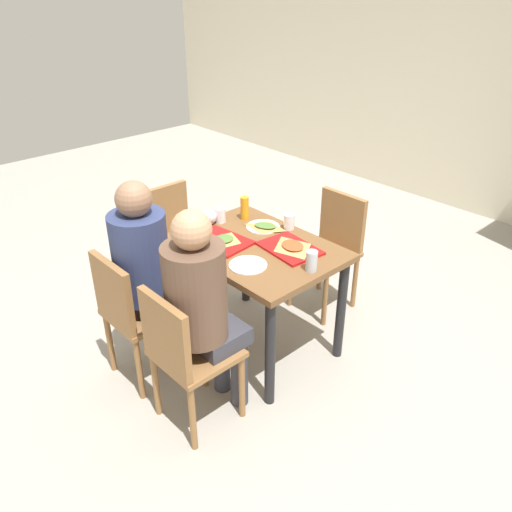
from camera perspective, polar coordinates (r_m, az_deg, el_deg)
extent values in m
cube|color=#9E998E|center=(3.61, 0.00, -9.66)|extent=(10.00, 10.00, 0.02)
cube|color=beige|center=(5.59, 26.08, 17.52)|extent=(10.00, 0.10, 2.80)
cube|color=brown|center=(3.20, 0.00, 0.88)|extent=(1.02, 0.75, 0.04)
cylinder|color=black|center=(3.53, -8.78, -3.67)|extent=(0.06, 0.06, 0.72)
cylinder|color=black|center=(2.95, 1.55, -10.65)|extent=(0.06, 0.06, 0.72)
cylinder|color=black|center=(3.86, -1.17, -0.29)|extent=(0.06, 0.06, 0.72)
cylinder|color=black|center=(3.34, 9.32, -5.84)|extent=(0.06, 0.06, 0.72)
cube|color=olive|center=(3.19, -12.15, -6.08)|extent=(0.40, 0.40, 0.03)
cube|color=olive|center=(3.00, -15.47, -3.99)|extent=(0.38, 0.04, 0.40)
cylinder|color=olive|center=(3.51, -10.90, -6.93)|extent=(0.04, 0.04, 0.43)
cylinder|color=olive|center=(3.28, -7.60, -9.55)|extent=(0.04, 0.04, 0.43)
cylinder|color=olive|center=(3.39, -15.75, -9.09)|extent=(0.04, 0.04, 0.43)
cylinder|color=olive|center=(3.15, -12.70, -12.03)|extent=(0.04, 0.04, 0.43)
cube|color=olive|center=(2.84, -6.56, -10.54)|extent=(0.40, 0.40, 0.03)
cube|color=olive|center=(2.63, -9.97, -8.53)|extent=(0.38, 0.04, 0.40)
cylinder|color=olive|center=(3.17, -5.72, -11.01)|extent=(0.04, 0.04, 0.43)
cylinder|color=olive|center=(2.97, -1.56, -14.15)|extent=(0.04, 0.04, 0.43)
cylinder|color=olive|center=(3.03, -10.94, -13.68)|extent=(0.04, 0.04, 0.43)
cylinder|color=olive|center=(2.82, -6.98, -17.27)|extent=(0.04, 0.04, 0.43)
cube|color=olive|center=(3.77, 7.51, 0.23)|extent=(0.40, 0.40, 0.03)
cube|color=olive|center=(3.80, 9.48, 3.96)|extent=(0.38, 0.04, 0.40)
cylinder|color=olive|center=(3.69, 7.58, -4.71)|extent=(0.04, 0.04, 0.43)
cylinder|color=olive|center=(3.87, 3.75, -2.70)|extent=(0.04, 0.04, 0.43)
cylinder|color=olive|center=(3.92, 10.80, -2.79)|extent=(0.04, 0.04, 0.43)
cylinder|color=olive|center=(4.09, 7.04, -0.99)|extent=(0.04, 0.04, 0.43)
cube|color=olive|center=(3.90, -8.16, 1.19)|extent=(0.40, 0.40, 0.03)
cube|color=olive|center=(3.94, -9.91, 4.84)|extent=(0.04, 0.38, 0.40)
cylinder|color=olive|center=(3.98, -4.52, -1.81)|extent=(0.04, 0.04, 0.43)
cylinder|color=olive|center=(3.81, -8.50, -3.57)|extent=(0.04, 0.04, 0.43)
cylinder|color=olive|center=(4.22, -7.43, -0.07)|extent=(0.04, 0.04, 0.43)
cylinder|color=olive|center=(4.06, -11.29, -1.65)|extent=(0.04, 0.04, 0.43)
cylinder|color=#383842|center=(3.46, -9.27, -7.01)|extent=(0.10, 0.10, 0.46)
cylinder|color=#383842|center=(3.35, -7.70, -8.21)|extent=(0.10, 0.10, 0.46)
cube|color=#383842|center=(3.21, -10.31, -4.26)|extent=(0.32, 0.28, 0.10)
cylinder|color=navy|center=(3.00, -12.56, -0.06)|extent=(0.32, 0.32, 0.52)
sphere|color=#8C664C|center=(2.85, -13.30, 6.10)|extent=(0.20, 0.20, 0.20)
cylinder|color=#383842|center=(3.13, -3.82, -11.12)|extent=(0.10, 0.10, 0.46)
cylinder|color=#383842|center=(3.04, -1.85, -12.56)|extent=(0.10, 0.10, 0.46)
cube|color=#383842|center=(2.86, -4.53, -8.44)|extent=(0.32, 0.28, 0.10)
cylinder|color=brown|center=(2.63, -6.66, -4.02)|extent=(0.32, 0.32, 0.52)
sphere|color=tan|center=(2.46, -7.12, 2.85)|extent=(0.20, 0.20, 0.20)
cube|color=#B21414|center=(3.23, -3.87, 1.66)|extent=(0.38, 0.29, 0.02)
cube|color=#B21414|center=(3.14, 3.73, 0.85)|extent=(0.39, 0.30, 0.02)
cylinder|color=white|center=(3.41, 0.77, 3.22)|extent=(0.22, 0.22, 0.01)
cylinder|color=white|center=(2.96, -0.88, -1.01)|extent=(0.22, 0.22, 0.01)
pyramid|color=tan|center=(3.21, -3.49, 1.78)|extent=(0.22, 0.23, 0.01)
ellipsoid|color=#4C7233|center=(3.21, -3.49, 1.94)|extent=(0.16, 0.16, 0.01)
pyramid|color=tan|center=(3.13, 4.04, 1.03)|extent=(0.27, 0.25, 0.01)
ellipsoid|color=#B74723|center=(3.13, 4.04, 1.19)|extent=(0.19, 0.17, 0.01)
pyramid|color=#C68C47|center=(3.39, 1.03, 3.24)|extent=(0.25, 0.21, 0.01)
ellipsoid|color=#4C7233|center=(3.39, 1.03, 3.39)|extent=(0.17, 0.15, 0.01)
cylinder|color=white|center=(3.38, 3.65, 3.79)|extent=(0.07, 0.07, 0.10)
cylinder|color=white|center=(2.96, -4.16, -0.07)|extent=(0.07, 0.07, 0.10)
cylinder|color=white|center=(3.48, -3.94, 4.51)|extent=(0.07, 0.07, 0.10)
cylinder|color=#B7BCC6|center=(2.91, 6.13, -0.56)|extent=(0.07, 0.07, 0.12)
cylinder|color=orange|center=(3.50, -1.26, 5.28)|extent=(0.06, 0.06, 0.16)
sphere|color=silver|center=(3.45, -5.17, 4.28)|extent=(0.10, 0.10, 0.10)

